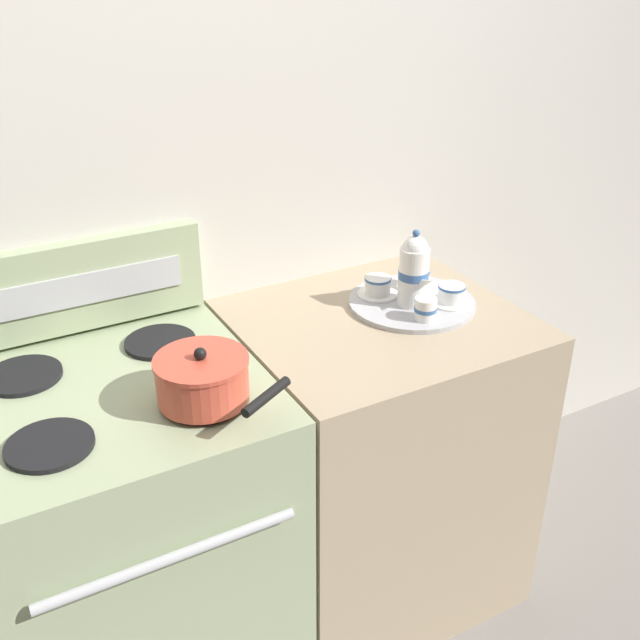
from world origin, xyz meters
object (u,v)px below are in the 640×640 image
(teapot, at_px, (414,271))
(saucepan, at_px, (203,379))
(stove, at_px, (135,543))
(teacup_right, at_px, (378,286))
(serving_tray, at_px, (412,303))
(teacup_left, at_px, (416,279))
(creamer_jug, at_px, (425,309))
(teacup_front, at_px, (451,294))

(teapot, bearing_deg, saucepan, -166.39)
(stove, height_order, teacup_right, teacup_right)
(teacup_right, bearing_deg, serving_tray, -49.67)
(stove, xyz_separation_m, teacup_left, (0.91, 0.09, 0.51))
(teacup_left, distance_m, creamer_jug, 0.20)
(serving_tray, xyz_separation_m, teacup_right, (-0.07, 0.08, 0.03))
(saucepan, relative_size, teacup_right, 2.64)
(creamer_jug, bearing_deg, teacup_front, 19.92)
(teapot, xyz_separation_m, creamer_jug, (-0.02, -0.09, -0.07))
(saucepan, distance_m, creamer_jug, 0.66)
(saucepan, bearing_deg, serving_tray, 14.88)
(stove, height_order, teacup_front, teacup_front)
(serving_tray, height_order, creamer_jug, creamer_jug)
(teacup_left, relative_size, creamer_jug, 1.87)
(teapot, xyz_separation_m, teacup_left, (0.07, 0.08, -0.07))
(teapot, distance_m, creamer_jug, 0.12)
(teacup_right, bearing_deg, stove, -172.47)
(serving_tray, relative_size, teacup_left, 3.11)
(stove, distance_m, creamer_jug, 0.97)
(teacup_front, height_order, creamer_jug, creamer_jug)
(stove, distance_m, teacup_left, 1.05)
(saucepan, bearing_deg, teacup_front, 8.58)
(teacup_front, xyz_separation_m, creamer_jug, (-0.12, -0.04, 0.00))
(teapot, bearing_deg, stove, -179.46)
(stove, height_order, creamer_jug, creamer_jug)
(stove, xyz_separation_m, saucepan, (0.17, -0.15, 0.53))
(saucepan, relative_size, creamer_jug, 4.94)
(teapot, relative_size, teacup_right, 1.92)
(teapot, relative_size, teacup_front, 1.92)
(teacup_right, distance_m, creamer_jug, 0.19)
(stove, distance_m, teacup_front, 1.07)
(saucepan, xyz_separation_m, teacup_left, (0.75, 0.25, -0.02))
(teacup_right, height_order, creamer_jug, creamer_jug)
(saucepan, bearing_deg, teacup_left, 18.31)
(teacup_left, relative_size, teacup_right, 1.00)
(teacup_left, height_order, teacup_front, same)
(serving_tray, relative_size, creamer_jug, 5.81)
(saucepan, height_order, teacup_left, saucepan)
(stove, distance_m, serving_tray, 0.98)
(saucepan, xyz_separation_m, serving_tray, (0.69, 0.18, -0.06))
(stove, bearing_deg, teacup_left, 5.74)
(teacup_left, height_order, teacup_right, same)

